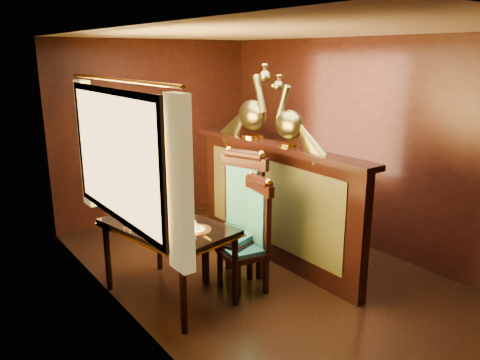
{
  "coord_description": "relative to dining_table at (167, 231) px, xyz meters",
  "views": [
    {
      "loc": [
        -2.96,
        -3.5,
        2.31
      ],
      "look_at": [
        -0.16,
        0.29,
        1.03
      ],
      "focal_mm": 35.0,
      "sensor_mm": 36.0,
      "label": 1
    }
  ],
  "objects": [
    {
      "name": "peacock_left",
      "position": [
        1.38,
        -0.15,
        1.04
      ],
      "size": [
        0.23,
        0.62,
        0.74
      ],
      "primitive_type": null,
      "color": "#174632",
      "rests_on": "partition"
    },
    {
      "name": "partition",
      "position": [
        1.37,
        0.07,
        0.03
      ],
      "size": [
        0.26,
        2.7,
        1.36
      ],
      "color": "black",
      "rests_on": "ground"
    },
    {
      "name": "room_shell",
      "position": [
        0.97,
        -0.21,
        0.9
      ],
      "size": [
        3.04,
        5.04,
        2.52
      ],
      "color": "black",
      "rests_on": "ground"
    },
    {
      "name": "dining_table",
      "position": [
        0.0,
        0.0,
        0.0
      ],
      "size": [
        1.01,
        1.4,
        0.96
      ],
      "rotation": [
        0.0,
        0.0,
        0.19
      ],
      "color": "black",
      "rests_on": "ground"
    },
    {
      "name": "peacock_right",
      "position": [
        1.38,
        0.47,
        1.1
      ],
      "size": [
        0.27,
        0.71,
        0.84
      ],
      "primitive_type": null,
      "color": "#174632",
      "rests_on": "partition"
    },
    {
      "name": "ground",
      "position": [
        1.05,
        -0.23,
        -0.68
      ],
      "size": [
        5.0,
        5.0,
        0.0
      ],
      "primitive_type": "plane",
      "color": "black",
      "rests_on": "ground"
    },
    {
      "name": "chair_left",
      "position": [
        0.77,
        -0.32,
        -0.07
      ],
      "size": [
        0.49,
        0.51,
        1.18
      ],
      "rotation": [
        0.0,
        0.0,
        -0.17
      ],
      "color": "black",
      "rests_on": "ground"
    },
    {
      "name": "chair_right",
      "position": [
        0.81,
        -0.05,
        0.04
      ],
      "size": [
        0.63,
        0.65,
        1.38
      ],
      "rotation": [
        0.0,
        0.0,
        0.32
      ],
      "color": "black",
      "rests_on": "ground"
    }
  ]
}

